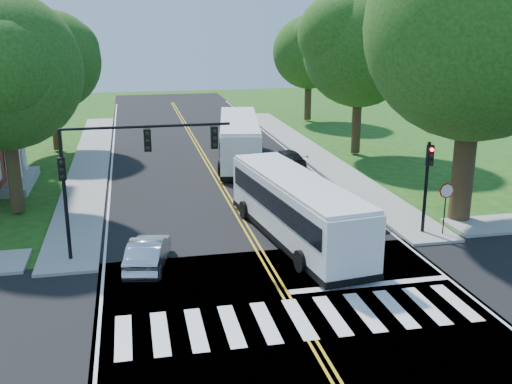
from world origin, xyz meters
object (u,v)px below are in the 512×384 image
object	(u,v)px
hatchback	(148,253)
bus_lead	(296,208)
signal_nw	(120,160)
bus_follow	(239,139)
signal_ne	(427,175)
suv	(346,208)
dark_sedan	(286,159)

from	to	relation	value
hatchback	bus_lead	bearing A→B (deg)	-153.12
signal_nw	bus_follow	distance (m)	18.98
signal_ne	bus_lead	xyz separation A→B (m)	(-6.23, 0.61, -1.37)
bus_follow	hatchback	bearing A→B (deg)	77.64
signal_ne	signal_nw	bearing A→B (deg)	-179.95
bus_lead	suv	size ratio (longest dim) A/B	2.71
bus_lead	bus_follow	bearing A→B (deg)	-98.72
suv	dark_sedan	world-z (taller)	dark_sedan
bus_follow	hatchback	distance (m)	19.64
hatchback	signal_nw	bearing A→B (deg)	-43.83
dark_sedan	signal_nw	bearing A→B (deg)	45.52
bus_lead	hatchback	world-z (taller)	bus_lead
bus_follow	dark_sedan	xyz separation A→B (m)	(2.91, -2.31, -1.05)
bus_lead	suv	xyz separation A→B (m)	(3.36, 2.33, -0.98)
signal_nw	bus_lead	world-z (taller)	signal_nw
signal_nw	signal_ne	xyz separation A→B (m)	(14.06, 0.01, -1.41)
bus_lead	dark_sedan	bearing A→B (deg)	-110.59
bus_lead	signal_nw	bearing A→B (deg)	-3.01
signal_nw	bus_lead	distance (m)	8.33
bus_lead	dark_sedan	distance (m)	14.39
bus_follow	suv	distance (m)	14.33
bus_follow	signal_nw	bearing A→B (deg)	73.60
dark_sedan	bus_follow	bearing A→B (deg)	-45.86
signal_nw	signal_ne	size ratio (longest dim) A/B	1.62
bus_lead	suv	bearing A→B (deg)	-152.75
signal_nw	bus_follow	bearing A→B (deg)	64.26
bus_follow	hatchback	world-z (taller)	bus_follow
dark_sedan	hatchback	bearing A→B (deg)	50.10
signal_ne	bus_follow	size ratio (longest dim) A/B	0.35
signal_ne	hatchback	world-z (taller)	signal_ne
signal_nw	suv	world-z (taller)	signal_nw
signal_nw	bus_lead	size ratio (longest dim) A/B	0.60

